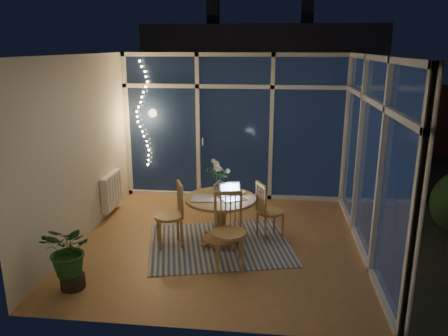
{
  "coord_description": "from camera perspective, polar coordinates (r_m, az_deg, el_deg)",
  "views": [
    {
      "loc": [
        0.68,
        -5.68,
        2.71
      ],
      "look_at": [
        0.01,
        0.25,
        1.03
      ],
      "focal_mm": 35.0,
      "sensor_mm": 36.0,
      "label": 1
    }
  ],
  "objects": [
    {
      "name": "floor",
      "position": [
        6.33,
        -0.31,
        -9.67
      ],
      "size": [
        4.0,
        4.0,
        0.0
      ],
      "primitive_type": "plane",
      "color": "olive",
      "rests_on": "ground"
    },
    {
      "name": "ceiling",
      "position": [
        5.72,
        -0.35,
        14.58
      ],
      "size": [
        4.0,
        4.0,
        0.0
      ],
      "primitive_type": "plane",
      "color": "silver",
      "rests_on": "wall_back"
    },
    {
      "name": "wall_back",
      "position": [
        7.84,
        1.4,
        5.32
      ],
      "size": [
        4.0,
        0.04,
        2.6
      ],
      "primitive_type": "cube",
      "color": "beige",
      "rests_on": "floor"
    },
    {
      "name": "wall_front",
      "position": [
        4.0,
        -3.72,
        -5.02
      ],
      "size": [
        4.0,
        0.04,
        2.6
      ],
      "primitive_type": "cube",
      "color": "beige",
      "rests_on": "floor"
    },
    {
      "name": "wall_left",
      "position": [
        6.43,
        -18.32,
        2.22
      ],
      "size": [
        0.04,
        4.0,
        2.6
      ],
      "primitive_type": "cube",
      "color": "beige",
      "rests_on": "floor"
    },
    {
      "name": "wall_right",
      "position": [
        6.0,
        19.01,
        1.22
      ],
      "size": [
        0.04,
        4.0,
        2.6
      ],
      "primitive_type": "cube",
      "color": "beige",
      "rests_on": "floor"
    },
    {
      "name": "window_wall_back",
      "position": [
        7.8,
        1.38,
        5.27
      ],
      "size": [
        4.0,
        0.1,
        2.6
      ],
      "primitive_type": "cube",
      "color": "silver",
      "rests_on": "floor"
    },
    {
      "name": "window_wall_right",
      "position": [
        5.99,
        18.63,
        1.23
      ],
      "size": [
        0.1,
        4.0,
        2.6
      ],
      "primitive_type": "cube",
      "color": "silver",
      "rests_on": "floor"
    },
    {
      "name": "radiator",
      "position": [
        7.45,
        -14.48,
        -2.9
      ],
      "size": [
        0.1,
        0.7,
        0.58
      ],
      "primitive_type": "cube",
      "color": "white",
      "rests_on": "wall_left"
    },
    {
      "name": "fairy_lights",
      "position": [
        8.0,
        -10.61,
        6.91
      ],
      "size": [
        0.24,
        0.1,
        1.85
      ],
      "primitive_type": null,
      "color": "#F2B061",
      "rests_on": "window_wall_back"
    },
    {
      "name": "garden_patio",
      "position": [
        11.03,
        5.33,
        1.09
      ],
      "size": [
        12.0,
        6.0,
        0.1
      ],
      "primitive_type": "cube",
      "color": "black",
      "rests_on": "ground"
    },
    {
      "name": "garden_fence",
      "position": [
        11.34,
        2.97,
        6.5
      ],
      "size": [
        11.0,
        0.08,
        1.8
      ],
      "primitive_type": "cube",
      "color": "#351A13",
      "rests_on": "ground"
    },
    {
      "name": "neighbour_roof",
      "position": [
        14.19,
        5.07,
        13.59
      ],
      "size": [
        7.0,
        3.0,
        2.2
      ],
      "primitive_type": "cube",
      "color": "#31333B",
      "rests_on": "ground"
    },
    {
      "name": "garden_shrubs",
      "position": [
        9.47,
        -2.71,
        1.88
      ],
      "size": [
        0.9,
        0.9,
        0.9
      ],
      "primitive_type": "sphere",
      "color": "black",
      "rests_on": "ground"
    },
    {
      "name": "rug",
      "position": [
        6.25,
        -0.54,
        -9.97
      ],
      "size": [
        2.27,
        1.98,
        0.01
      ],
      "primitive_type": "cube",
      "rotation": [
        0.0,
        0.0,
        0.24
      ],
      "color": "#BAAD97",
      "rests_on": "floor"
    },
    {
      "name": "dining_table",
      "position": [
        6.2,
        -0.43,
        -6.82
      ],
      "size": [
        1.19,
        1.19,
        0.67
      ],
      "primitive_type": "cylinder",
      "rotation": [
        0.0,
        0.0,
        0.24
      ],
      "color": "#A5794A",
      "rests_on": "floor"
    },
    {
      "name": "chair_left",
      "position": [
        6.11,
        -7.22,
        -6.06
      ],
      "size": [
        0.56,
        0.56,
        0.92
      ],
      "primitive_type": "cube",
      "rotation": [
        0.0,
        0.0,
        -1.18
      ],
      "color": "#A5794A",
      "rests_on": "floor"
    },
    {
      "name": "chair_right",
      "position": [
        6.33,
        6.07,
        -5.5
      ],
      "size": [
        0.54,
        0.54,
        0.87
      ],
      "primitive_type": "cube",
      "rotation": [
        0.0,
        0.0,
        2.03
      ],
      "color": "#A5794A",
      "rests_on": "floor"
    },
    {
      "name": "chair_front",
      "position": [
        5.49,
        0.7,
        -8.28
      ],
      "size": [
        0.53,
        0.53,
        0.96
      ],
      "primitive_type": "cube",
      "rotation": [
        0.0,
        0.0,
        0.2
      ],
      "color": "#A5794A",
      "rests_on": "floor"
    },
    {
      "name": "laptop",
      "position": [
        5.98,
        1.22,
        -3.07
      ],
      "size": [
        0.4,
        0.38,
        0.23
      ],
      "primitive_type": null,
      "rotation": [
        0.0,
        0.0,
        0.49
      ],
      "color": "silver",
      "rests_on": "dining_table"
    },
    {
      "name": "flower_vase",
      "position": [
        6.26,
        -0.48,
        -2.29
      ],
      "size": [
        0.24,
        0.24,
        0.21
      ],
      "primitive_type": "imported",
      "rotation": [
        0.0,
        0.0,
        0.24
      ],
      "color": "silver",
      "rests_on": "dining_table"
    },
    {
      "name": "bowl",
      "position": [
        6.23,
        2.04,
        -3.23
      ],
      "size": [
        0.18,
        0.18,
        0.04
      ],
      "primitive_type": "imported",
      "rotation": [
        0.0,
        0.0,
        0.24
      ],
      "color": "white",
      "rests_on": "dining_table"
    },
    {
      "name": "newspapers",
      "position": [
        6.04,
        -2.22,
        -3.96
      ],
      "size": [
        0.39,
        0.31,
        0.01
      ],
      "primitive_type": "cube",
      "rotation": [
        0.0,
        0.0,
        0.1
      ],
      "color": "#B8B7AF",
      "rests_on": "dining_table"
    },
    {
      "name": "phone",
      "position": [
        5.95,
        1.06,
        -4.29
      ],
      "size": [
        0.11,
        0.1,
        0.01
      ],
      "primitive_type": "cube",
      "rotation": [
        0.0,
        0.0,
        0.55
      ],
      "color": "black",
      "rests_on": "dining_table"
    },
    {
      "name": "potted_plant",
      "position": [
        5.37,
        -19.42,
        -11.03
      ],
      "size": [
        0.66,
        0.61,
        0.76
      ],
      "primitive_type": "imported",
      "rotation": [
        0.0,
        0.0,
        -0.31
      ],
      "color": "#1B4B1E",
      "rests_on": "floor"
    }
  ]
}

